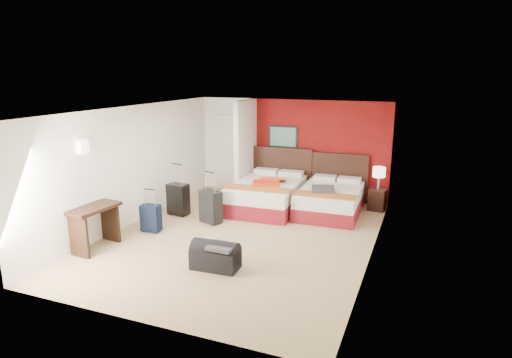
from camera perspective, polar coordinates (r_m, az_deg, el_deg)
The scene contains 17 objects.
ground at distance 8.71m, azimuth -1.95°, elevation -7.58°, with size 6.50×6.50×0.00m, color tan.
room_walls at distance 10.18m, azimuth -6.06°, elevation 2.89°, with size 5.02×6.52×2.50m.
red_accent_panel at distance 11.11m, azimuth 8.27°, elevation 3.72°, with size 3.50×0.04×2.50m, color maroon.
partition_wall at distance 11.07m, azimuth -1.35°, elevation 3.82°, with size 0.12×1.20×2.50m, color silver.
entry_door at distance 11.94m, azimuth -3.56°, elevation 3.45°, with size 0.82×0.06×2.05m, color silver.
bed_left at distance 10.37m, azimuth 1.42°, elevation -2.15°, with size 1.50×2.14×0.64m, color silver.
bed_right at distance 10.16m, azimuth 9.60°, elevation -2.88°, with size 1.35×1.93×0.58m, color white.
red_suitcase_open at distance 10.15m, azimuth 1.76°, elevation -0.34°, with size 0.61×0.84×0.10m, color red.
jacket_bundle at distance 9.81m, azimuth 8.73°, elevation -1.35°, with size 0.49×0.40×0.12m, color #3D3D43.
nightstand at distance 10.66m, azimuth 15.54°, elevation -2.57°, with size 0.37×0.37×0.52m, color black.
table_lamp at distance 10.53m, azimuth 15.73°, elevation 0.12°, with size 0.29×0.29×0.52m, color white.
suitcase_black at distance 10.06m, azimuth -10.12°, elevation -2.73°, with size 0.46×0.29×0.69m, color black.
suitcase_charcoal at distance 9.43m, azimuth -5.93°, elevation -3.77°, with size 0.46×0.28×0.68m, color black.
suitcase_navy at distance 9.16m, azimuth -13.55°, elevation -5.11°, with size 0.39×0.24×0.54m, color black.
duffel_bag at distance 7.37m, azimuth -5.32°, elevation -10.13°, with size 0.78×0.42×0.40m, color black.
jacket_draped at distance 7.18m, azimuth -4.46°, elevation -8.81°, with size 0.44×0.37×0.06m, color #36363B.
desk at distance 8.56m, azimuth -20.25°, elevation -5.99°, with size 0.49×0.97×0.81m, color black.
Camera 1 is at (3.26, -7.42, 3.20)m, focal length 30.63 mm.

